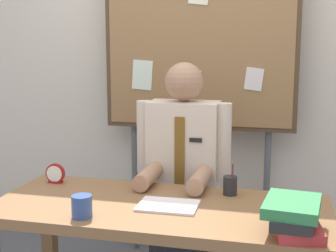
{
  "coord_description": "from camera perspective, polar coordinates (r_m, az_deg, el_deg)",
  "views": [
    {
      "loc": [
        0.55,
        -2.07,
        1.48
      ],
      "look_at": [
        0.0,
        0.16,
        1.08
      ],
      "focal_mm": 50.72,
      "sensor_mm": 36.0,
      "label": 1
    }
  ],
  "objects": [
    {
      "name": "bulletin_board",
      "position": [
        3.14,
        3.78,
        10.14
      ],
      "size": [
        1.28,
        0.09,
        2.13
      ],
      "color": "#4C3823",
      "rests_on": "ground_plane"
    },
    {
      "name": "back_wall",
      "position": [
        3.35,
        4.36,
        7.64
      ],
      "size": [
        6.4,
        0.08,
        2.7
      ],
      "primitive_type": "cube",
      "color": "beige",
      "rests_on": "ground_plane"
    },
    {
      "name": "book_stack",
      "position": [
        2.01,
        14.84,
        -10.36
      ],
      "size": [
        0.25,
        0.32,
        0.13
      ],
      "color": "#B22D2D",
      "rests_on": "desk"
    },
    {
      "name": "pen_holder",
      "position": [
        2.42,
        7.48,
        -7.09
      ],
      "size": [
        0.07,
        0.07,
        0.16
      ],
      "color": "#262626",
      "rests_on": "desk"
    },
    {
      "name": "open_notebook",
      "position": [
        2.24,
        0.0,
        -9.55
      ],
      "size": [
        0.28,
        0.21,
        0.01
      ],
      "primitive_type": "cube",
      "rotation": [
        0.0,
        0.0,
        0.01
      ],
      "color": "silver",
      "rests_on": "desk"
    },
    {
      "name": "desk",
      "position": [
        2.3,
        -0.99,
        -11.7
      ],
      "size": [
        1.59,
        0.68,
        0.73
      ],
      "color": "brown",
      "rests_on": "ground_plane"
    },
    {
      "name": "coffee_mug",
      "position": [
        2.13,
        -10.32,
        -9.48
      ],
      "size": [
        0.09,
        0.09,
        0.1
      ],
      "primitive_type": "cylinder",
      "color": "#334C8C",
      "rests_on": "desk"
    },
    {
      "name": "person",
      "position": [
        2.79,
        1.83,
        -7.56
      ],
      "size": [
        0.55,
        0.56,
        1.38
      ],
      "color": "#2D2D33",
      "rests_on": "ground_plane"
    },
    {
      "name": "desk_clock",
      "position": [
        2.67,
        -13.4,
        -5.66
      ],
      "size": [
        0.11,
        0.04,
        0.11
      ],
      "color": "maroon",
      "rests_on": "desk"
    }
  ]
}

